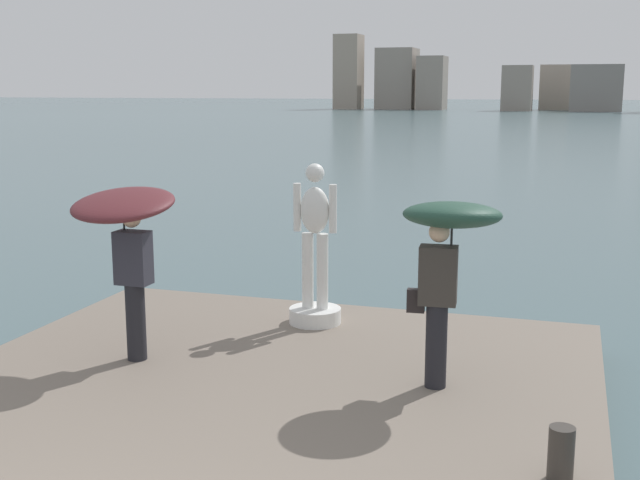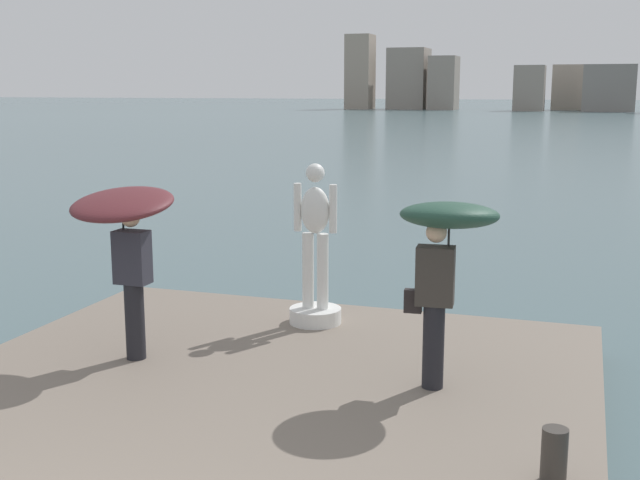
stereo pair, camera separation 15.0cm
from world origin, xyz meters
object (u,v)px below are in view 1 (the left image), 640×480
at_px(onlooker_left, 126,225).
at_px(onlooker_right, 448,241).
at_px(mooring_bollard, 561,454).
at_px(statue_white_figure, 315,264).

xyz_separation_m(onlooker_left, onlooker_right, (3.54, 0.17, -0.01)).
bearing_deg(onlooker_right, onlooker_left, -177.31).
relative_size(onlooker_right, mooring_bollard, 4.51).
distance_m(onlooker_left, mooring_bollard, 5.16).
xyz_separation_m(statue_white_figure, mooring_bollard, (3.16, -3.54, -0.57)).
bearing_deg(onlooker_left, mooring_bollard, -18.47).
relative_size(onlooker_left, mooring_bollard, 4.51).
bearing_deg(mooring_bollard, onlooker_right, 124.29).
xyz_separation_m(statue_white_figure, onlooker_left, (-1.58, -1.96, 0.75)).
distance_m(statue_white_figure, mooring_bollard, 4.78).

